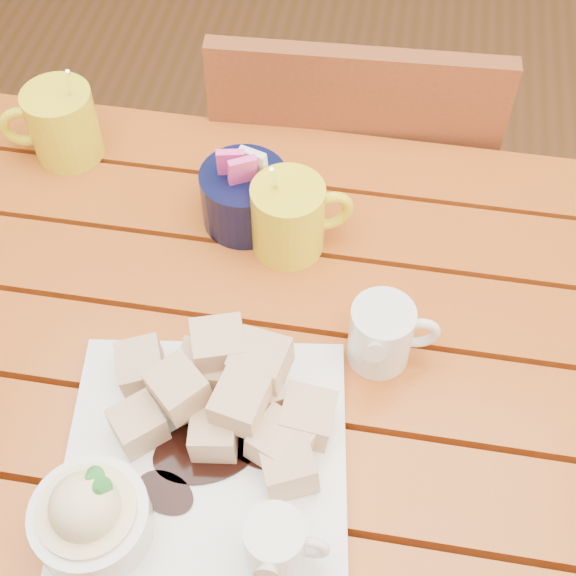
% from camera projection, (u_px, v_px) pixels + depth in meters
% --- Properties ---
extents(ground, '(5.00, 5.00, 0.00)m').
position_uv_depth(ground, '(255.00, 571.00, 1.50)').
color(ground, '#583619').
rests_on(ground, ground).
extents(table, '(1.20, 0.79, 0.75)m').
position_uv_depth(table, '(237.00, 408.00, 0.99)').
color(table, '#A94815').
rests_on(table, ground).
extents(dessert_plate, '(0.32, 0.32, 0.12)m').
position_uv_depth(dessert_plate, '(187.00, 461.00, 0.79)').
color(dessert_plate, white).
rests_on(dessert_plate, table).
extents(coffee_mug_left, '(0.13, 0.09, 0.15)m').
position_uv_depth(coffee_mug_left, '(61.00, 123.00, 1.06)').
color(coffee_mug_left, yellow).
rests_on(coffee_mug_left, table).
extents(coffee_mug_right, '(0.12, 0.09, 0.15)m').
position_uv_depth(coffee_mug_right, '(290.00, 217.00, 0.96)').
color(coffee_mug_right, yellow).
rests_on(coffee_mug_right, table).
extents(cream_pitcher, '(0.10, 0.09, 0.09)m').
position_uv_depth(cream_pitcher, '(383.00, 334.00, 0.87)').
color(cream_pitcher, white).
rests_on(cream_pitcher, table).
extents(sugar_caddy, '(0.11, 0.11, 0.12)m').
position_uv_depth(sugar_caddy, '(244.00, 196.00, 1.00)').
color(sugar_caddy, black).
rests_on(sugar_caddy, table).
extents(chair_far, '(0.43, 0.43, 0.87)m').
position_uv_depth(chair_far, '(348.00, 197.00, 1.41)').
color(chair_far, brown).
rests_on(chair_far, ground).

